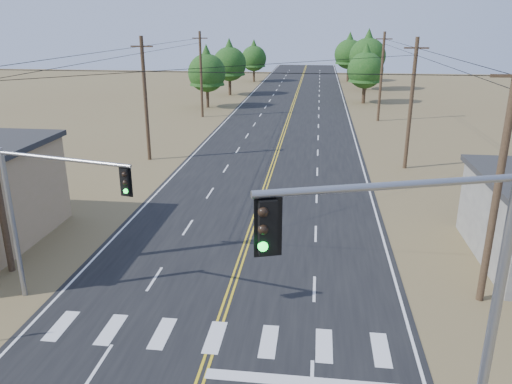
# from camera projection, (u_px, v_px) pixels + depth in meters

# --- Properties ---
(road) EXTENTS (15.00, 200.00, 0.02)m
(road) POSITION_uv_depth(u_px,v_px,m) (271.00, 170.00, 39.05)
(road) COLOR black
(road) RESTS_ON ground
(utility_pole_left_mid) EXTENTS (1.80, 0.30, 10.00)m
(utility_pole_left_mid) POSITION_uv_depth(u_px,v_px,m) (145.00, 99.00, 40.49)
(utility_pole_left_mid) COLOR #4C3826
(utility_pole_left_mid) RESTS_ON ground
(utility_pole_left_far) EXTENTS (1.80, 0.30, 10.00)m
(utility_pole_left_far) POSITION_uv_depth(u_px,v_px,m) (201.00, 74.00, 59.26)
(utility_pole_left_far) COLOR #4C3826
(utility_pole_left_far) RESTS_ON ground
(utility_pole_right_near) EXTENTS (1.80, 0.30, 10.00)m
(utility_pole_right_near) POSITION_uv_depth(u_px,v_px,m) (499.00, 184.00, 19.28)
(utility_pole_right_near) COLOR #4C3826
(utility_pole_right_near) RESTS_ON ground
(utility_pole_right_mid) EXTENTS (1.80, 0.30, 10.00)m
(utility_pole_right_mid) POSITION_uv_depth(u_px,v_px,m) (411.00, 104.00, 38.05)
(utility_pole_right_mid) COLOR #4C3826
(utility_pole_right_mid) RESTS_ON ground
(utility_pole_right_far) EXTENTS (1.80, 0.30, 10.00)m
(utility_pole_right_far) POSITION_uv_depth(u_px,v_px,m) (381.00, 76.00, 56.83)
(utility_pole_right_far) COLOR #4C3826
(utility_pole_right_far) RESTS_ON ground
(signal_mast_left) EXTENTS (5.83, 1.59, 6.45)m
(signal_mast_left) POSITION_uv_depth(u_px,v_px,m) (44.00, 203.00, 19.29)
(signal_mast_left) COLOR gray
(signal_mast_left) RESTS_ON ground
(signal_mast_right) EXTENTS (5.99, 2.26, 7.97)m
(signal_mast_right) POSITION_uv_depth(u_px,v_px,m) (435.00, 279.00, 11.64)
(signal_mast_right) COLOR gray
(signal_mast_right) RESTS_ON ground
(tree_left_near) EXTENTS (4.99, 4.99, 8.31)m
(tree_left_near) POSITION_uv_depth(u_px,v_px,m) (207.00, 69.00, 65.90)
(tree_left_near) COLOR #3F2D1E
(tree_left_near) RESTS_ON ground
(tree_left_mid) EXTENTS (5.21, 5.21, 8.69)m
(tree_left_mid) POSITION_uv_depth(u_px,v_px,m) (229.00, 60.00, 77.16)
(tree_left_mid) COLOR #3F2D1E
(tree_left_mid) RESTS_ON ground
(tree_left_far) EXTENTS (4.75, 4.75, 7.92)m
(tree_left_far) POSITION_uv_depth(u_px,v_px,m) (254.00, 56.00, 94.72)
(tree_left_far) COLOR #3F2D1E
(tree_left_far) RESTS_ON ground
(tree_right_near) EXTENTS (4.99, 4.99, 8.31)m
(tree_right_near) POSITION_uv_depth(u_px,v_px,m) (366.00, 67.00, 69.40)
(tree_right_near) COLOR #3F2D1E
(tree_right_near) RESTS_ON ground
(tree_right_mid) EXTENTS (6.03, 6.03, 10.04)m
(tree_right_mid) POSITION_uv_depth(u_px,v_px,m) (368.00, 52.00, 82.87)
(tree_right_mid) COLOR #3F2D1E
(tree_right_mid) RESTS_ON ground
(tree_right_far) EXTENTS (5.56, 5.56, 9.27)m
(tree_right_far) POSITION_uv_depth(u_px,v_px,m) (349.00, 51.00, 94.89)
(tree_right_far) COLOR #3F2D1E
(tree_right_far) RESTS_ON ground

